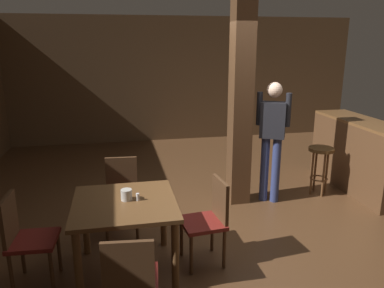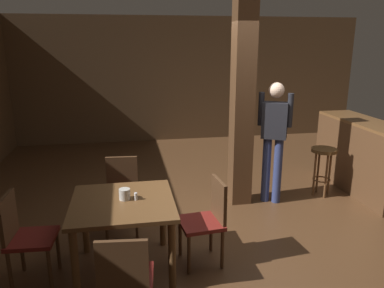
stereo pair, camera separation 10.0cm
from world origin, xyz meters
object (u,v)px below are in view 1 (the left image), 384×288
Objects in this scene: chair_south at (130,280)px; salt_shaker at (138,197)px; chair_east at (209,217)px; bar_counter at (354,155)px; chair_north at (122,191)px; standing_person at (272,134)px; dining_table at (125,213)px; chair_west at (24,236)px; napkin_cup at (126,195)px; bar_stool_near at (321,159)px.

salt_shaker is at bearing 82.24° from chair_south.
chair_south is 12.22× the size of salt_shaker.
chair_east is 3.07m from bar_counter.
bar_counter is at bearing 34.34° from chair_south.
chair_south and chair_east have the same top height.
salt_shaker is (-0.72, -0.01, 0.29)m from chair_east.
chair_north is 2.21m from standing_person.
chair_south is 3.10m from standing_person.
chair_east reaches higher than dining_table.
dining_table is 0.94m from chair_west.
chair_west is at bearing -135.32° from chair_north.
bar_counter is at bearing 29.21° from chair_east.
napkin_cup is at bearing -157.16° from bar_counter.
dining_table is 1.11× the size of chair_north.
chair_west is at bearing -161.05° from bar_counter.
napkin_cup is (-0.83, 0.02, 0.31)m from chair_east.
standing_person is at bearing 34.65° from salt_shaker.
chair_east is 0.88m from napkin_cup.
standing_person reaches higher than napkin_cup.
chair_east is 0.48× the size of bar_counter.
dining_table is 0.86m from chair_east.
dining_table reaches higher than bar_stool_near.
standing_person reaches higher than salt_shaker.
bar_stool_near is at bearing 27.36° from salt_shaker.
bar_stool_near is at bearing 26.32° from dining_table.
bar_counter is (3.40, 1.51, -0.24)m from salt_shaker.
chair_west is 1.78m from chair_east.
bar_stool_near is (3.85, 1.46, 0.05)m from chair_west.
bar_stool_near is (2.79, 1.44, -0.24)m from salt_shaker.
dining_table is at bearing -153.68° from bar_stool_near.
standing_person is 0.92× the size of bar_counter.
chair_north reaches higher than dining_table.
chair_south is 1.28m from chair_west.
chair_south is 3.74m from bar_stool_near.
chair_south is 0.95m from salt_shaker.
chair_south is 1.00× the size of chair_east.
salt_shaker is at bearing -17.65° from napkin_cup.
bar_counter is at bearing 6.11° from bar_stool_near.
chair_east reaches higher than bar_stool_near.
napkin_cup is at bearing 3.22° from chair_west.
standing_person is 0.96m from bar_stool_near.
dining_table is at bearing -88.75° from chair_north.
salt_shaker is at bearing -179.01° from chair_east.
chair_south is 1.78m from chair_north.
chair_north is 2.99m from bar_stool_near.
dining_table is 1.11× the size of chair_west.
chair_east is 1.88m from standing_person.
chair_south is at bearing -89.63° from dining_table.
bar_counter reaches higher than napkin_cup.
standing_person is at bearing -173.57° from bar_stool_near.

